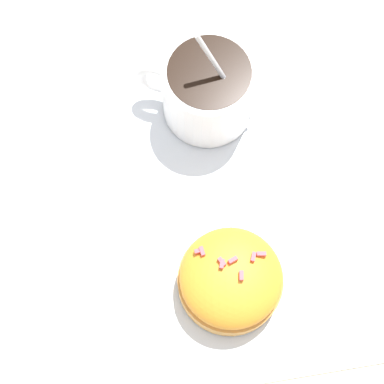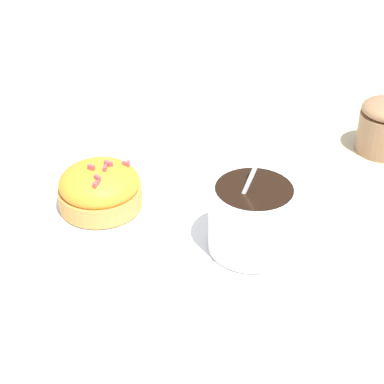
% 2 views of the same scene
% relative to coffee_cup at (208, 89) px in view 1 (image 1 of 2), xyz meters
% --- Properties ---
extents(ground_plane, '(3.00, 3.00, 0.00)m').
position_rel_coffee_cup_xyz_m(ground_plane, '(0.08, 0.00, -0.04)').
color(ground_plane, '#C6B793').
extents(paper_napkin, '(0.35, 0.36, 0.00)m').
position_rel_coffee_cup_xyz_m(paper_napkin, '(0.08, 0.00, -0.04)').
color(paper_napkin, white).
rests_on(paper_napkin, ground_plane).
extents(coffee_cup, '(0.08, 0.10, 0.11)m').
position_rel_coffee_cup_xyz_m(coffee_cup, '(0.00, 0.00, 0.00)').
color(coffee_cup, white).
rests_on(coffee_cup, paper_napkin).
extents(frosted_pastry, '(0.08, 0.08, 0.05)m').
position_rel_coffee_cup_xyz_m(frosted_pastry, '(0.16, 0.01, -0.01)').
color(frosted_pastry, '#D19347').
rests_on(frosted_pastry, paper_napkin).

